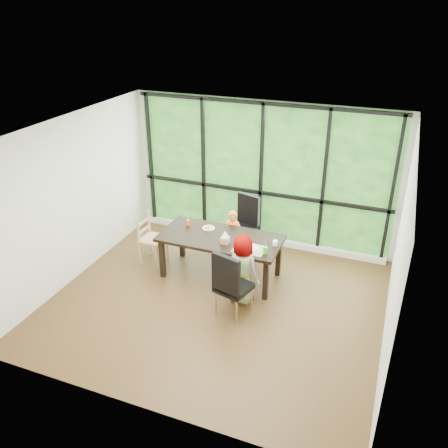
{
  "coord_description": "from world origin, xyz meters",
  "views": [
    {
      "loc": [
        2.28,
        -5.56,
        4.36
      ],
      "look_at": [
        -0.12,
        0.62,
        1.05
      ],
      "focal_mm": 37.4,
      "sensor_mm": 36.0,
      "label": 1
    }
  ],
  "objects_px": {
    "chair_end_beech": "(153,239)",
    "white_mug": "(275,243)",
    "dining_table": "(221,256)",
    "child_toddler": "(232,236)",
    "child_older": "(244,269)",
    "orange_cup": "(188,223)",
    "chair_window_leather": "(242,225)",
    "chair_interior_leather": "(234,283)",
    "plate_far": "(208,228)",
    "green_cup": "(265,250)",
    "tissue_box": "(225,240)",
    "plate_near": "(250,248)"
  },
  "relations": [
    {
      "from": "child_older",
      "to": "green_cup",
      "type": "relative_size",
      "value": 9.95
    },
    {
      "from": "orange_cup",
      "to": "chair_end_beech",
      "type": "bearing_deg",
      "value": -163.98
    },
    {
      "from": "orange_cup",
      "to": "white_mug",
      "type": "height_order",
      "value": "orange_cup"
    },
    {
      "from": "chair_end_beech",
      "to": "orange_cup",
      "type": "relative_size",
      "value": 8.82
    },
    {
      "from": "dining_table",
      "to": "chair_window_leather",
      "type": "xyz_separation_m",
      "value": [
        0.06,
        0.92,
        0.17
      ]
    },
    {
      "from": "plate_near",
      "to": "chair_end_beech",
      "type": "bearing_deg",
      "value": 173.8
    },
    {
      "from": "chair_interior_leather",
      "to": "orange_cup",
      "type": "relative_size",
      "value": 10.59
    },
    {
      "from": "dining_table",
      "to": "orange_cup",
      "type": "bearing_deg",
      "value": 164.3
    },
    {
      "from": "chair_end_beech",
      "to": "tissue_box",
      "type": "relative_size",
      "value": 7.14
    },
    {
      "from": "chair_end_beech",
      "to": "white_mug",
      "type": "bearing_deg",
      "value": -87.99
    },
    {
      "from": "chair_interior_leather",
      "to": "child_older",
      "type": "height_order",
      "value": "child_older"
    },
    {
      "from": "dining_table",
      "to": "green_cup",
      "type": "bearing_deg",
      "value": -17.16
    },
    {
      "from": "chair_window_leather",
      "to": "plate_near",
      "type": "bearing_deg",
      "value": -47.84
    },
    {
      "from": "dining_table",
      "to": "white_mug",
      "type": "xyz_separation_m",
      "value": [
        0.91,
        0.05,
        0.42
      ]
    },
    {
      "from": "chair_interior_leather",
      "to": "tissue_box",
      "type": "relative_size",
      "value": 8.57
    },
    {
      "from": "child_older",
      "to": "orange_cup",
      "type": "relative_size",
      "value": 11.14
    },
    {
      "from": "chair_end_beech",
      "to": "child_older",
      "type": "bearing_deg",
      "value": -105.02
    },
    {
      "from": "chair_end_beech",
      "to": "plate_far",
      "type": "bearing_deg",
      "value": -77.78
    },
    {
      "from": "plate_near",
      "to": "green_cup",
      "type": "bearing_deg",
      "value": -15.49
    },
    {
      "from": "chair_end_beech",
      "to": "tissue_box",
      "type": "distance_m",
      "value": 1.49
    },
    {
      "from": "plate_far",
      "to": "green_cup",
      "type": "relative_size",
      "value": 1.86
    },
    {
      "from": "plate_far",
      "to": "green_cup",
      "type": "distance_m",
      "value": 1.24
    },
    {
      "from": "white_mug",
      "to": "orange_cup",
      "type": "bearing_deg",
      "value": 174.77
    },
    {
      "from": "orange_cup",
      "to": "tissue_box",
      "type": "height_order",
      "value": "tissue_box"
    },
    {
      "from": "plate_far",
      "to": "plate_near",
      "type": "distance_m",
      "value": 0.97
    },
    {
      "from": "chair_window_leather",
      "to": "green_cup",
      "type": "distance_m",
      "value": 1.44
    },
    {
      "from": "chair_window_leather",
      "to": "orange_cup",
      "type": "distance_m",
      "value": 1.07
    },
    {
      "from": "chair_window_leather",
      "to": "child_toddler",
      "type": "bearing_deg",
      "value": -82.27
    },
    {
      "from": "child_older",
      "to": "orange_cup",
      "type": "xyz_separation_m",
      "value": [
        -1.27,
        0.73,
        0.23
      ]
    },
    {
      "from": "white_mug",
      "to": "tissue_box",
      "type": "xyz_separation_m",
      "value": [
        -0.77,
        -0.22,
        0.01
      ]
    },
    {
      "from": "chair_end_beech",
      "to": "plate_far",
      "type": "relative_size",
      "value": 4.23
    },
    {
      "from": "plate_far",
      "to": "tissue_box",
      "type": "xyz_separation_m",
      "value": [
        0.45,
        -0.38,
        0.05
      ]
    },
    {
      "from": "child_toddler",
      "to": "green_cup",
      "type": "height_order",
      "value": "child_toddler"
    },
    {
      "from": "plate_far",
      "to": "chair_end_beech",
      "type": "bearing_deg",
      "value": -169.02
    },
    {
      "from": "orange_cup",
      "to": "green_cup",
      "type": "distance_m",
      "value": 1.59
    },
    {
      "from": "dining_table",
      "to": "child_toddler",
      "type": "bearing_deg",
      "value": 90.0
    },
    {
      "from": "chair_interior_leather",
      "to": "plate_far",
      "type": "height_order",
      "value": "chair_interior_leather"
    },
    {
      "from": "dining_table",
      "to": "child_older",
      "type": "distance_m",
      "value": 0.82
    },
    {
      "from": "orange_cup",
      "to": "tissue_box",
      "type": "relative_size",
      "value": 0.81
    },
    {
      "from": "tissue_box",
      "to": "chair_interior_leather",
      "type": "bearing_deg",
      "value": -60.17
    },
    {
      "from": "white_mug",
      "to": "tissue_box",
      "type": "bearing_deg",
      "value": -164.2
    },
    {
      "from": "child_toddler",
      "to": "chair_end_beech",
      "type": "bearing_deg",
      "value": -158.79
    },
    {
      "from": "chair_interior_leather",
      "to": "plate_far",
      "type": "xyz_separation_m",
      "value": [
        -0.87,
        1.11,
        0.22
      ]
    },
    {
      "from": "dining_table",
      "to": "plate_near",
      "type": "relative_size",
      "value": 7.68
    },
    {
      "from": "dining_table",
      "to": "child_toddler",
      "type": "height_order",
      "value": "child_toddler"
    },
    {
      "from": "chair_interior_leather",
      "to": "child_toddler",
      "type": "height_order",
      "value": "chair_interior_leather"
    },
    {
      "from": "plate_near",
      "to": "orange_cup",
      "type": "distance_m",
      "value": 1.32
    },
    {
      "from": "white_mug",
      "to": "tissue_box",
      "type": "distance_m",
      "value": 0.8
    },
    {
      "from": "chair_end_beech",
      "to": "white_mug",
      "type": "xyz_separation_m",
      "value": [
        2.21,
        0.03,
        0.34
      ]
    },
    {
      "from": "chair_interior_leather",
      "to": "tissue_box",
      "type": "bearing_deg",
      "value": -44.83
    }
  ]
}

